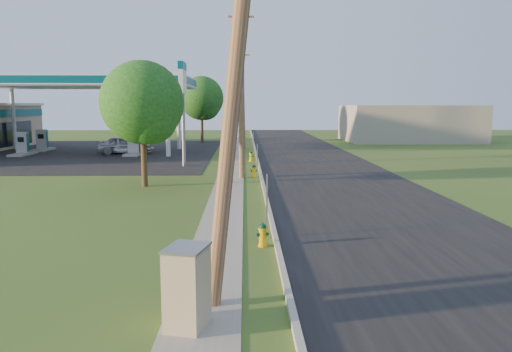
{
  "coord_description": "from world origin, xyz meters",
  "views": [
    {
      "loc": [
        -0.42,
        -10.83,
        4.11
      ],
      "look_at": [
        0.0,
        8.0,
        1.4
      ],
      "focal_mm": 35.0,
      "sensor_mm": 36.0,
      "label": 1
    }
  ],
  "objects_px": {
    "fuel_pump_ne": "(134,146)",
    "utility_cabinet": "(187,288)",
    "tree_verge": "(144,106)",
    "hydrant_near": "(263,235)",
    "car_silver": "(125,145)",
    "tree_lot": "(202,100)",
    "utility_pole_near": "(235,68)",
    "price_pylon": "(183,84)",
    "utility_pole_mid": "(241,89)",
    "utility_pole_far": "(243,97)",
    "hydrant_far": "(251,156)",
    "hydrant_mid": "(254,171)",
    "fuel_pump_sw": "(42,143)",
    "fuel_pump_se": "(144,143)",
    "fuel_pump_nw": "(23,146)"
  },
  "relations": [
    {
      "from": "hydrant_far",
      "to": "car_silver",
      "type": "bearing_deg",
      "value": 151.18
    },
    {
      "from": "utility_cabinet",
      "to": "utility_pole_mid",
      "type": "bearing_deg",
      "value": 87.32
    },
    {
      "from": "hydrant_near",
      "to": "fuel_pump_sw",
      "type": "bearing_deg",
      "value": 121.16
    },
    {
      "from": "utility_pole_mid",
      "to": "utility_pole_far",
      "type": "distance_m",
      "value": 18.0
    },
    {
      "from": "car_silver",
      "to": "utility_pole_far",
      "type": "bearing_deg",
      "value": -66.26
    },
    {
      "from": "utility_pole_near",
      "to": "fuel_pump_nw",
      "type": "xyz_separation_m",
      "value": [
        -17.9,
        31.0,
        -4.08
      ]
    },
    {
      "from": "fuel_pump_ne",
      "to": "tree_verge",
      "type": "bearing_deg",
      "value": -75.5
    },
    {
      "from": "fuel_pump_sw",
      "to": "hydrant_mid",
      "type": "height_order",
      "value": "fuel_pump_sw"
    },
    {
      "from": "utility_cabinet",
      "to": "car_silver",
      "type": "relative_size",
      "value": 0.35
    },
    {
      "from": "fuel_pump_se",
      "to": "hydrant_near",
      "type": "xyz_separation_m",
      "value": [
        9.59,
        -30.74,
        -0.37
      ]
    },
    {
      "from": "tree_verge",
      "to": "hydrant_near",
      "type": "distance_m",
      "value": 12.71
    },
    {
      "from": "fuel_pump_ne",
      "to": "utility_cabinet",
      "type": "distance_m",
      "value": 33.03
    },
    {
      "from": "fuel_pump_sw",
      "to": "tree_verge",
      "type": "xyz_separation_m",
      "value": [
        13.11,
        -19.88,
        3.32
      ]
    },
    {
      "from": "price_pylon",
      "to": "tree_verge",
      "type": "relative_size",
      "value": 1.09
    },
    {
      "from": "hydrant_far",
      "to": "utility_cabinet",
      "type": "bearing_deg",
      "value": -93.16
    },
    {
      "from": "utility_pole_near",
      "to": "utility_pole_far",
      "type": "height_order",
      "value": "utility_pole_far"
    },
    {
      "from": "utility_pole_mid",
      "to": "tree_verge",
      "type": "distance_m",
      "value": 5.67
    },
    {
      "from": "hydrant_mid",
      "to": "fuel_pump_se",
      "type": "bearing_deg",
      "value": 119.82
    },
    {
      "from": "fuel_pump_nw",
      "to": "fuel_pump_ne",
      "type": "xyz_separation_m",
      "value": [
        9.0,
        0.0,
        0.0
      ]
    },
    {
      "from": "utility_pole_mid",
      "to": "hydrant_mid",
      "type": "distance_m",
      "value": 4.65
    },
    {
      "from": "tree_verge",
      "to": "tree_lot",
      "type": "relative_size",
      "value": 0.88
    },
    {
      "from": "tree_lot",
      "to": "hydrant_mid",
      "type": "distance_m",
      "value": 26.77
    },
    {
      "from": "utility_cabinet",
      "to": "hydrant_near",
      "type": "bearing_deg",
      "value": 73.45
    },
    {
      "from": "utility_pole_far",
      "to": "hydrant_mid",
      "type": "relative_size",
      "value": 12.94
    },
    {
      "from": "tree_lot",
      "to": "tree_verge",
      "type": "bearing_deg",
      "value": -90.88
    },
    {
      "from": "hydrant_near",
      "to": "price_pylon",
      "type": "bearing_deg",
      "value": 103.41
    },
    {
      "from": "hydrant_far",
      "to": "utility_pole_mid",
      "type": "bearing_deg",
      "value": -94.29
    },
    {
      "from": "utility_pole_mid",
      "to": "fuel_pump_nw",
      "type": "distance_m",
      "value": 22.52
    },
    {
      "from": "price_pylon",
      "to": "hydrant_mid",
      "type": "xyz_separation_m",
      "value": [
        4.59,
        -5.24,
        -5.07
      ]
    },
    {
      "from": "fuel_pump_se",
      "to": "tree_verge",
      "type": "distance_m",
      "value": 20.57
    },
    {
      "from": "price_pylon",
      "to": "hydrant_far",
      "type": "distance_m",
      "value": 7.27
    },
    {
      "from": "utility_pole_far",
      "to": "tree_lot",
      "type": "bearing_deg",
      "value": 117.88
    },
    {
      "from": "utility_pole_near",
      "to": "utility_pole_far",
      "type": "bearing_deg",
      "value": 90.0
    },
    {
      "from": "car_silver",
      "to": "tree_lot",
      "type": "bearing_deg",
      "value": -23.0
    },
    {
      "from": "fuel_pump_se",
      "to": "price_pylon",
      "type": "relative_size",
      "value": 0.47
    },
    {
      "from": "fuel_pump_sw",
      "to": "fuel_pump_se",
      "type": "distance_m",
      "value": 9.0
    },
    {
      "from": "utility_pole_near",
      "to": "hydrant_far",
      "type": "xyz_separation_m",
      "value": [
        0.61,
        26.13,
        -4.42
      ]
    },
    {
      "from": "fuel_pump_sw",
      "to": "hydrant_near",
      "type": "distance_m",
      "value": 35.92
    },
    {
      "from": "utility_pole_far",
      "to": "utility_cabinet",
      "type": "relative_size",
      "value": 6.11
    },
    {
      "from": "fuel_pump_nw",
      "to": "hydrant_near",
      "type": "relative_size",
      "value": 4.42
    },
    {
      "from": "fuel_pump_nw",
      "to": "utility_cabinet",
      "type": "relative_size",
      "value": 2.06
    },
    {
      "from": "utility_pole_near",
      "to": "tree_verge",
      "type": "height_order",
      "value": "utility_pole_near"
    },
    {
      "from": "fuel_pump_se",
      "to": "utility_pole_mid",
      "type": "bearing_deg",
      "value": -62.37
    },
    {
      "from": "utility_pole_mid",
      "to": "hydrant_far",
      "type": "distance_m",
      "value": 9.35
    },
    {
      "from": "hydrant_mid",
      "to": "utility_pole_far",
      "type": "bearing_deg",
      "value": 92.24
    },
    {
      "from": "fuel_pump_nw",
      "to": "hydrant_mid",
      "type": "xyz_separation_m",
      "value": [
        18.59,
        -12.74,
        -0.36
      ]
    },
    {
      "from": "fuel_pump_ne",
      "to": "hydrant_far",
      "type": "relative_size",
      "value": 4.12
    },
    {
      "from": "tree_verge",
      "to": "hydrant_near",
      "type": "bearing_deg",
      "value": -63.22
    },
    {
      "from": "tree_verge",
      "to": "car_silver",
      "type": "height_order",
      "value": "tree_verge"
    },
    {
      "from": "utility_pole_mid",
      "to": "price_pylon",
      "type": "bearing_deg",
      "value": 125.34
    }
  ]
}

